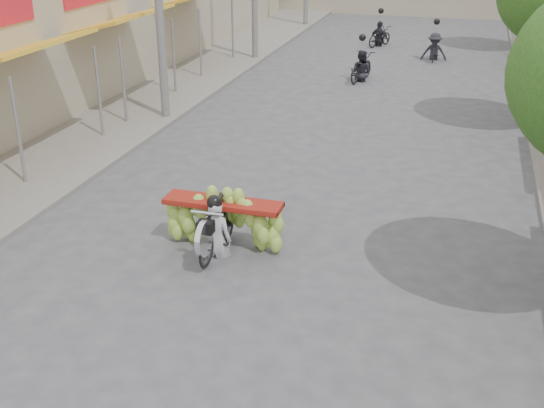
{
  "coord_description": "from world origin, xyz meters",
  "views": [
    {
      "loc": [
        3.18,
        -6.21,
        5.96
      ],
      "look_at": [
        0.12,
        4.4,
        1.1
      ],
      "focal_mm": 45.0,
      "sensor_mm": 36.0,
      "label": 1
    }
  ],
  "objects": [
    {
      "name": "shophouse_row_left",
      "position": [
        -11.98,
        13.98,
        3.0
      ],
      "size": [
        9.77,
        40.0,
        6.0
      ],
      "color": "#B1A68C",
      "rests_on": "ground"
    },
    {
      "name": "banana_motorbike",
      "position": [
        -0.9,
        4.44,
        0.68
      ],
      "size": [
        2.23,
        1.91,
        2.01
      ],
      "color": "black",
      "rests_on": "ground"
    },
    {
      "name": "sidewalk_left",
      "position": [
        -7.0,
        15.0,
        0.06
      ],
      "size": [
        4.0,
        60.0,
        0.12
      ],
      "primitive_type": "cube",
      "color": "gray",
      "rests_on": "ground"
    },
    {
      "name": "bg_motorbike_a",
      "position": [
        -0.57,
        18.55,
        0.73
      ],
      "size": [
        1.01,
        1.87,
        1.95
      ],
      "color": "black",
      "rests_on": "ground"
    },
    {
      "name": "bg_motorbike_c",
      "position": [
        -0.84,
        25.44,
        0.81
      ],
      "size": [
        1.2,
        1.66,
        1.95
      ],
      "color": "black",
      "rests_on": "ground"
    },
    {
      "name": "bg_motorbike_b",
      "position": [
        1.78,
        23.0,
        0.85
      ],
      "size": [
        1.07,
        1.69,
        1.95
      ],
      "color": "black",
      "rests_on": "ground"
    }
  ]
}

